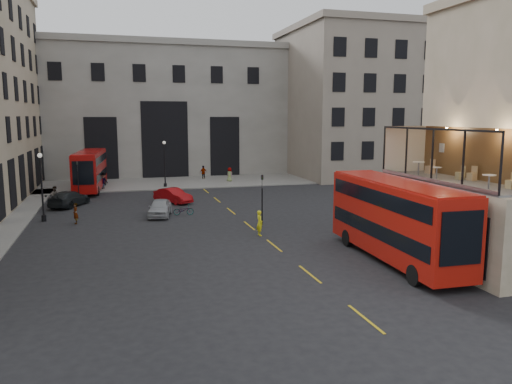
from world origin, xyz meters
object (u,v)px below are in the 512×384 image
object	(u,v)px
car_b	(173,196)
pedestrian_d	(230,175)
bus_near	(396,216)
car_a	(160,208)
pedestrian_b	(104,181)
pedestrian_a	(56,196)
cafe_table_far	(419,166)
cafe_chair_a	(511,184)
street_lamp_a	(42,191)
traffic_light_far	(78,175)
street_lamp_b	(165,167)
cafe_table_mid	(437,171)
bus_far	(90,169)
cafe_table_near	(489,180)
cafe_chair_b	(472,176)
pedestrian_e	(76,214)
car_c	(69,199)
traffic_light_near	(262,193)
cafe_chair_d	(430,169)
pedestrian_c	(203,173)
cyclist	(260,223)
bicycle	(184,210)
cafe_chair_c	(460,175)

from	to	relation	value
car_b	pedestrian_d	xyz separation A→B (m)	(8.51, 13.14, 0.21)
bus_near	car_b	distance (m)	24.74
car_a	pedestrian_b	size ratio (longest dim) A/B	2.13
pedestrian_b	pedestrian_a	bearing A→B (deg)	-163.08
pedestrian_a	cafe_table_far	size ratio (longest dim) A/B	2.07
cafe_chair_a	street_lamp_a	bearing A→B (deg)	138.61
traffic_light_far	pedestrian_a	size ratio (longest dim) A/B	2.16
street_lamp_b	cafe_table_mid	world-z (taller)	street_lamp_b
cafe_chair_a	pedestrian_b	bearing A→B (deg)	118.03
bus_far	pedestrian_a	world-z (taller)	bus_far
cafe_table_mid	pedestrian_a	bearing A→B (deg)	132.98
cafe_table_near	cafe_chair_b	size ratio (longest dim) A/B	0.96
pedestrian_e	bus_far	bearing A→B (deg)	167.72
bus_near	car_c	world-z (taller)	bus_near
pedestrian_d	car_c	bearing A→B (deg)	89.99
bus_far	traffic_light_near	bearing A→B (deg)	-59.14
pedestrian_a	cafe_chair_a	world-z (taller)	cafe_chair_a
traffic_light_far	cafe_table_far	distance (m)	33.04
bus_far	cafe_chair_d	bearing A→B (deg)	-54.84
pedestrian_c	cafe_chair_b	distance (m)	41.15
cafe_chair_b	cafe_table_far	bearing A→B (deg)	119.70
pedestrian_e	cafe_table_mid	size ratio (longest dim) A/B	2.30
cyclist	cafe_table_far	world-z (taller)	cafe_table_far
traffic_light_near	car_c	xyz separation A→B (m)	(-14.60, 12.31, -1.71)
traffic_light_near	cafe_table_far	xyz separation A→B (m)	(6.92, -9.43, 2.74)
pedestrian_e	cafe_chair_d	bearing A→B (deg)	48.72
street_lamp_a	pedestrian_d	bearing A→B (deg)	44.30
car_c	pedestrian_e	size ratio (longest dim) A/B	3.08
bicycle	cafe_chair_a	bearing A→B (deg)	-141.26
car_c	cafe_table_mid	distance (m)	32.15
bus_far	cyclist	xyz separation A→B (m)	(11.98, -25.05, -1.55)
car_b	bicycle	bearing A→B (deg)	-121.60
cafe_table_far	pedestrian_e	bearing A→B (deg)	146.12
bus_far	cafe_chair_a	bearing A→B (deg)	-60.23
car_a	cafe_chair_a	xyz separation A→B (m)	(15.30, -20.85, 4.14)
cafe_chair_c	street_lamp_a	bearing A→B (deg)	143.94
bus_far	car_c	world-z (taller)	bus_far
pedestrian_b	cafe_table_mid	distance (m)	38.43
car_b	pedestrian_a	world-z (taller)	pedestrian_a
car_b	cafe_table_mid	bearing A→B (deg)	-94.61
bicycle	cafe_chair_c	size ratio (longest dim) A/B	2.08
car_b	cafe_chair_a	bearing A→B (deg)	-96.24
cafe_table_far	cafe_chair_c	size ratio (longest dim) A/B	1.08
bicycle	pedestrian_e	distance (m)	8.44
street_lamp_b	cafe_table_mid	bearing A→B (deg)	-70.21
traffic_light_far	cafe_table_far	xyz separation A→B (m)	(20.92, -25.43, 2.74)
street_lamp_b	cyclist	distance (m)	25.48
cafe_table_near	cafe_chair_a	world-z (taller)	cafe_chair_a
traffic_light_near	cafe_chair_a	bearing A→B (deg)	-61.83
pedestrian_b	cyclist	bearing A→B (deg)	-115.57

